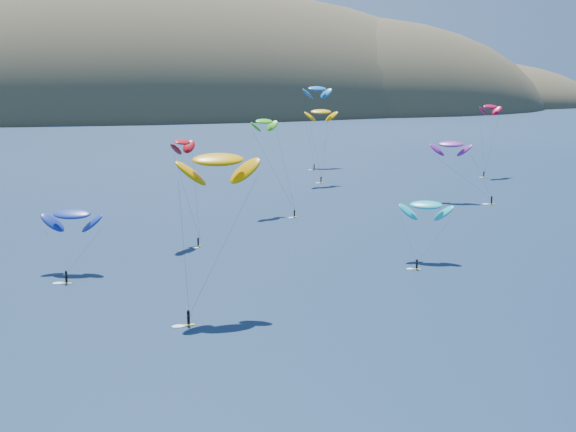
% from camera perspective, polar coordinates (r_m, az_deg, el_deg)
% --- Properties ---
extents(island, '(730.00, 300.00, 210.00)m').
position_cam_1_polar(island, '(606.72, -9.26, 6.42)').
color(island, '#3D3526').
rests_on(island, ground).
extents(kitesurfer_2, '(11.87, 10.45, 23.02)m').
position_cam_1_polar(kitesurfer_2, '(106.12, -5.00, 4.00)').
color(kitesurfer_2, yellow).
rests_on(kitesurfer_2, ground).
extents(kitesurfer_3, '(9.09, 12.33, 22.20)m').
position_cam_1_polar(kitesurfer_3, '(177.73, -1.71, 6.73)').
color(kitesurfer_3, yellow).
rests_on(kitesurfer_3, ground).
extents(kitesurfer_4, '(9.84, 7.65, 28.52)m').
position_cam_1_polar(kitesurfer_4, '(226.13, 2.09, 9.04)').
color(kitesurfer_4, yellow).
rests_on(kitesurfer_4, ground).
extents(kitesurfer_5, '(9.88, 10.83, 11.57)m').
position_cam_1_polar(kitesurfer_5, '(136.42, 9.80, 0.77)').
color(kitesurfer_5, yellow).
rests_on(kitesurfer_5, ground).
extents(kitesurfer_6, '(12.55, 13.47, 16.25)m').
position_cam_1_polar(kitesurfer_6, '(197.96, 11.52, 5.02)').
color(kitesurfer_6, yellow).
rests_on(kitesurfer_6, ground).
extents(kitesurfer_8, '(9.19, 8.07, 22.67)m').
position_cam_1_polar(kitesurfer_8, '(246.86, 14.20, 7.54)').
color(kitesurfer_8, yellow).
rests_on(kitesurfer_8, ground).
extents(kitesurfer_9, '(7.05, 10.65, 20.52)m').
position_cam_1_polar(kitesurfer_9, '(148.69, -7.51, 5.23)').
color(kitesurfer_9, yellow).
rests_on(kitesurfer_9, ground).
extents(kitesurfer_10, '(10.27, 12.66, 11.65)m').
position_cam_1_polar(kitesurfer_10, '(131.53, -15.11, 0.12)').
color(kitesurfer_10, yellow).
rests_on(kitesurfer_10, ground).
extents(kitesurfer_11, '(11.27, 12.45, 20.53)m').
position_cam_1_polar(kitesurfer_11, '(261.27, 2.35, 7.42)').
color(kitesurfer_11, yellow).
rests_on(kitesurfer_11, ground).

